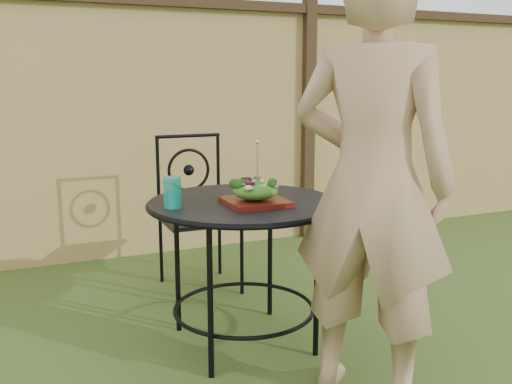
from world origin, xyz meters
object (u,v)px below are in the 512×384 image
patio_table (244,229)px  salad_plate (255,202)px  patio_chair (197,208)px  diner (372,184)px

patio_table → salad_plate: bearing=-79.1°
patio_table → patio_chair: size_ratio=0.97×
patio_table → diner: (0.29, -0.63, 0.30)m
patio_table → salad_plate: salad_plate is taller
diner → patio_table: bearing=-15.5°
patio_chair → patio_table: bearing=-92.3°
patio_table → patio_chair: 0.87m
patio_chair → diner: (0.25, -1.50, 0.39)m
patio_chair → salad_plate: bearing=-91.0°
patio_table → diner: diner is taller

